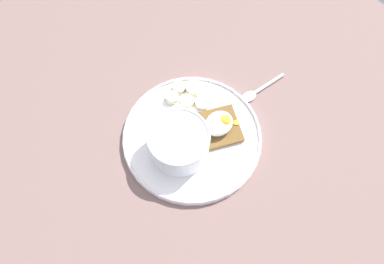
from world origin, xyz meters
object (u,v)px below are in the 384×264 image
at_px(banana_slice_left, 194,88).
at_px(banana_slice_back, 203,103).
at_px(banana_slice_outer, 179,87).
at_px(oatmeal_bowl, 179,143).
at_px(banana_slice_front, 187,101).
at_px(spoon, 258,91).
at_px(banana_slice_right, 179,111).
at_px(poached_egg, 220,123).
at_px(banana_slice_inner, 172,98).
at_px(toast_slice, 218,128).

relative_size(banana_slice_left, banana_slice_back, 0.94).
relative_size(banana_slice_left, banana_slice_outer, 1.13).
bearing_deg(oatmeal_bowl, banana_slice_front, -139.24).
height_order(banana_slice_back, spoon, banana_slice_back).
bearing_deg(banana_slice_right, spoon, 157.08).
xyz_separation_m(banana_slice_left, spoon, (-0.11, 0.09, -0.01)).
distance_m(oatmeal_bowl, banana_slice_outer, 0.15).
bearing_deg(banana_slice_outer, banana_slice_back, 103.03).
xyz_separation_m(poached_egg, banana_slice_back, (-0.01, -0.07, -0.02)).
relative_size(poached_egg, banana_slice_right, 2.30).
bearing_deg(banana_slice_front, banana_slice_outer, -103.32).
xyz_separation_m(oatmeal_bowl, banana_slice_front, (-0.08, -0.07, -0.03)).
bearing_deg(spoon, oatmeal_bowl, -1.31).
height_order(banana_slice_back, banana_slice_inner, banana_slice_inner).
bearing_deg(banana_slice_back, banana_slice_inner, -50.97).
distance_m(toast_slice, banana_slice_right, 0.09).
relative_size(poached_egg, spoon, 0.63).
distance_m(oatmeal_bowl, banana_slice_inner, 0.12).
height_order(banana_slice_left, banana_slice_inner, banana_slice_inner).
distance_m(poached_egg, banana_slice_inner, 0.12).
relative_size(poached_egg, banana_slice_left, 1.83).
height_order(toast_slice, banana_slice_inner, banana_slice_inner).
bearing_deg(banana_slice_inner, banana_slice_outer, -160.92).
distance_m(banana_slice_front, banana_slice_back, 0.03).
xyz_separation_m(banana_slice_right, spoon, (-0.17, 0.07, -0.01)).
distance_m(banana_slice_back, banana_slice_right, 0.05).
distance_m(oatmeal_bowl, poached_egg, 0.09).
distance_m(toast_slice, banana_slice_outer, 0.13).
relative_size(poached_egg, banana_slice_back, 1.72).
bearing_deg(banana_slice_inner, banana_slice_front, 123.78).
height_order(banana_slice_right, spoon, banana_slice_right).
height_order(toast_slice, spoon, toast_slice).
distance_m(poached_egg, banana_slice_right, 0.09).
relative_size(oatmeal_bowl, banana_slice_front, 3.08).
relative_size(toast_slice, poached_egg, 1.55).
bearing_deg(oatmeal_bowl, banana_slice_inner, -122.86).
relative_size(banana_slice_front, banana_slice_left, 0.96).
height_order(oatmeal_bowl, banana_slice_right, oatmeal_bowl).
xyz_separation_m(banana_slice_left, banana_slice_right, (0.06, 0.02, -0.00)).
xyz_separation_m(poached_egg, banana_slice_left, (-0.02, -0.10, -0.02)).
bearing_deg(banana_slice_outer, poached_egg, 90.16).
xyz_separation_m(banana_slice_left, banana_slice_inner, (0.05, -0.01, 0.00)).
bearing_deg(banana_slice_left, banana_slice_right, 19.61).
bearing_deg(banana_slice_inner, banana_slice_right, 75.34).
bearing_deg(banana_slice_right, toast_slice, 113.16).
bearing_deg(banana_slice_left, toast_slice, 76.50).
bearing_deg(banana_slice_inner, toast_slice, 102.70).
height_order(banana_slice_left, spoon, banana_slice_left).
relative_size(banana_slice_front, banana_slice_inner, 1.01).
relative_size(oatmeal_bowl, banana_slice_right, 3.75).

